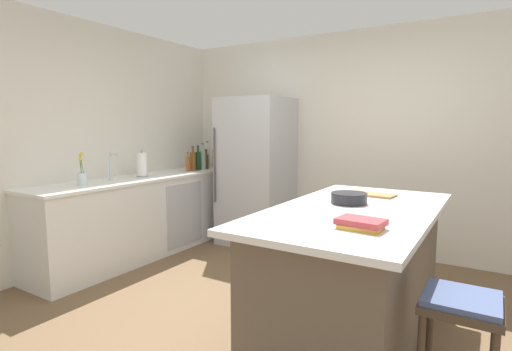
{
  "coord_description": "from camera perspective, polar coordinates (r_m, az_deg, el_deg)",
  "views": [
    {
      "loc": [
        1.36,
        -2.36,
        1.48
      ],
      "look_at": [
        -0.67,
        0.92,
        1.0
      ],
      "focal_mm": 27.41,
      "sensor_mm": 36.0,
      "label": 1
    }
  ],
  "objects": [
    {
      "name": "ground_plane",
      "position": [
        3.1,
        1.73,
        -21.39
      ],
      "size": [
        7.2,
        7.2,
        0.0
      ],
      "primitive_type": "plane",
      "color": "brown"
    },
    {
      "name": "mixing_bowl",
      "position": [
        2.92,
        13.41,
        -3.23
      ],
      "size": [
        0.26,
        0.26,
        0.08
      ],
      "color": "black",
      "rests_on": "kitchen_island"
    },
    {
      "name": "sink_faucet",
      "position": [
        4.45,
        -20.42,
        1.35
      ],
      "size": [
        0.15,
        0.05,
        0.3
      ],
      "color": "silver",
      "rests_on": "counter_run_left"
    },
    {
      "name": "wall_left",
      "position": [
        4.49,
        -26.47,
        4.05
      ],
      "size": [
        0.1,
        6.0,
        2.6
      ],
      "primitive_type": "cube",
      "color": "silver",
      "rests_on": "ground_plane"
    },
    {
      "name": "kitchen_island",
      "position": [
        2.9,
        13.98,
        -13.52
      ],
      "size": [
        1.01,
        1.96,
        0.93
      ],
      "color": "brown",
      "rests_on": "ground_plane"
    },
    {
      "name": "cutting_board",
      "position": [
        3.31,
        16.69,
        -2.69
      ],
      "size": [
        0.36,
        0.22,
        0.02
      ],
      "color": "#9E7042",
      "rests_on": "kitchen_island"
    },
    {
      "name": "flower_vase",
      "position": [
        4.13,
        -24.07,
        -0.11
      ],
      "size": [
        0.09,
        0.09,
        0.33
      ],
      "color": "silver",
      "rests_on": "counter_run_left"
    },
    {
      "name": "syrup_bottle",
      "position": [
        5.39,
        -7.28,
        2.12
      ],
      "size": [
        0.07,
        0.07,
        0.26
      ],
      "color": "#5B3319",
      "rests_on": "counter_run_left"
    },
    {
      "name": "vinegar_bottle",
      "position": [
        5.11,
        -9.92,
        1.75
      ],
      "size": [
        0.05,
        0.05,
        0.25
      ],
      "color": "#994C23",
      "rests_on": "counter_run_left"
    },
    {
      "name": "whiskey_bottle",
      "position": [
        5.17,
        -9.18,
        2.14
      ],
      "size": [
        0.08,
        0.08,
        0.32
      ],
      "color": "brown",
      "rests_on": "counter_run_left"
    },
    {
      "name": "counter_run_left",
      "position": [
        4.76,
        -15.85,
        -5.58
      ],
      "size": [
        0.64,
        2.72,
        0.91
      ],
      "color": "silver",
      "rests_on": "ground_plane"
    },
    {
      "name": "cookbook_stack",
      "position": [
        2.22,
        15.06,
        -6.79
      ],
      "size": [
        0.26,
        0.2,
        0.06
      ],
      "color": "gold",
      "rests_on": "kitchen_island"
    },
    {
      "name": "olive_oil_bottle",
      "position": [
        5.54,
        -6.15,
        2.55
      ],
      "size": [
        0.05,
        0.05,
        0.33
      ],
      "color": "olive",
      "rests_on": "counter_run_left"
    },
    {
      "name": "paper_towel_roll",
      "position": [
        4.67,
        -16.3,
        1.47
      ],
      "size": [
        0.14,
        0.14,
        0.31
      ],
      "color": "gray",
      "rests_on": "counter_run_left"
    },
    {
      "name": "soda_bottle",
      "position": [
        5.5,
        -7.09,
        2.65
      ],
      "size": [
        0.06,
        0.06,
        0.37
      ],
      "color": "silver",
      "rests_on": "counter_run_left"
    },
    {
      "name": "wall_rear",
      "position": [
        4.81,
        15.38,
        4.69
      ],
      "size": [
        6.0,
        0.1,
        2.6
      ],
      "primitive_type": "cube",
      "color": "silver",
      "rests_on": "ground_plane"
    },
    {
      "name": "refrigerator",
      "position": [
        4.96,
        0.03,
        0.6
      ],
      "size": [
        0.81,
        0.77,
        1.84
      ],
      "color": "#B7BABF",
      "rests_on": "ground_plane"
    },
    {
      "name": "bar_stool",
      "position": [
        2.26,
        27.66,
        -18.13
      ],
      "size": [
        0.36,
        0.36,
        0.67
      ],
      "color": "#473828",
      "rests_on": "ground_plane"
    },
    {
      "name": "gin_bottle",
      "position": [
        5.29,
        -7.76,
        2.32
      ],
      "size": [
        0.07,
        0.07,
        0.35
      ],
      "color": "#8CB79E",
      "rests_on": "counter_run_left"
    },
    {
      "name": "wine_bottle",
      "position": [
        5.24,
        -8.43,
        2.21
      ],
      "size": [
        0.07,
        0.07,
        0.33
      ],
      "color": "#19381E",
      "rests_on": "counter_run_left"
    }
  ]
}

